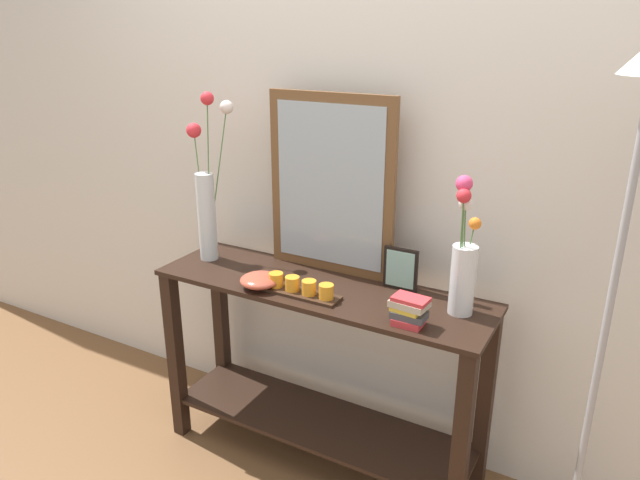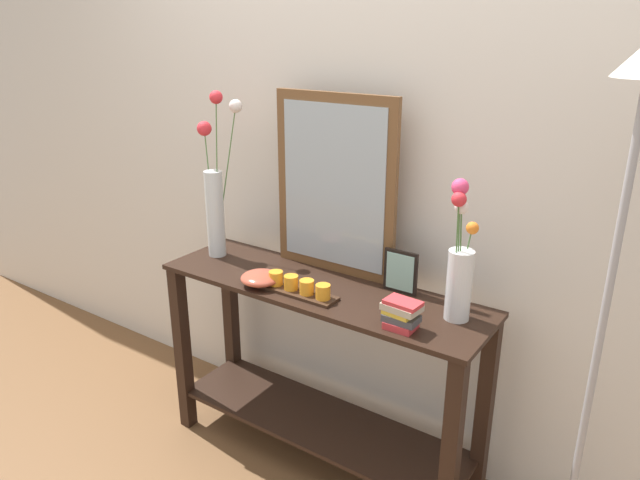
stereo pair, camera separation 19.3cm
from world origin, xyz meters
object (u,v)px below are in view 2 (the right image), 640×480
decorative_bowl (261,278)px  mirror_leaning (335,186)px  console_table (320,360)px  floor_lamp (615,256)px  picture_frame_small (401,272)px  vase_right (460,270)px  candle_tray (299,287)px  book_stack (401,314)px  tall_vase_left (216,194)px

decorative_bowl → mirror_leaning: bearing=62.3°
console_table → mirror_leaning: (-0.05, 0.17, 0.70)m
mirror_leaning → floor_lamp: (1.06, -0.21, 0.01)m
floor_lamp → mirror_leaning: bearing=168.6°
picture_frame_small → vase_right: bearing=-17.7°
vase_right → floor_lamp: floor_lamp is taller
picture_frame_small → floor_lamp: bearing=-13.4°
vase_right → decorative_bowl: (-0.75, -0.17, -0.16)m
picture_frame_small → console_table: bearing=-155.4°
candle_tray → book_stack: 0.45m
console_table → decorative_bowl: (-0.20, -0.12, 0.36)m
console_table → vase_right: size_ratio=2.72×
book_stack → floor_lamp: (0.60, 0.08, 0.32)m
mirror_leaning → picture_frame_small: size_ratio=4.30×
candle_tray → book_stack: bearing=-2.6°
candle_tray → floor_lamp: size_ratio=0.18×
tall_vase_left → decorative_bowl: (0.37, -0.15, -0.25)m
console_table → tall_vase_left: bearing=176.9°
decorative_bowl → floor_lamp: floor_lamp is taller
console_table → vase_right: vase_right is taller
tall_vase_left → vase_right: (1.12, 0.01, -0.09)m
vase_right → floor_lamp: 0.52m
picture_frame_small → book_stack: bearing=-62.0°
picture_frame_small → book_stack: 0.29m
console_table → tall_vase_left: (-0.57, 0.03, 0.61)m
candle_tray → decorative_bowl: 0.17m
vase_right → decorative_bowl: size_ratio=3.18×
console_table → decorative_bowl: size_ratio=8.64×
mirror_leaning → decorative_bowl: mirror_leaning is taller
book_stack → decorative_bowl: bearing=179.9°
tall_vase_left → picture_frame_small: tall_vase_left is taller
decorative_bowl → book_stack: bearing=-0.1°
candle_tray → tall_vase_left: bearing=166.0°
decorative_bowl → book_stack: size_ratio=1.18×
console_table → vase_right: 0.75m
vase_right → console_table: bearing=-175.2°
vase_right → picture_frame_small: (-0.26, 0.08, -0.10)m
tall_vase_left → floor_lamp: bearing=-2.8°
vase_right → floor_lamp: bearing=-11.0°
tall_vase_left → book_stack: size_ratio=5.34×
vase_right → candle_tray: size_ratio=1.59×
console_table → floor_lamp: size_ratio=0.77×
vase_right → mirror_leaning: bearing=168.2°
mirror_leaning → floor_lamp: floor_lamp is taller
console_table → mirror_leaning: mirror_leaning is taller
picture_frame_small → book_stack: picture_frame_small is taller
decorative_bowl → tall_vase_left: bearing=157.4°
floor_lamp → book_stack: bearing=-172.5°
decorative_bowl → floor_lamp: (1.22, 0.08, 0.34)m
tall_vase_left → decorative_bowl: size_ratio=4.52×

